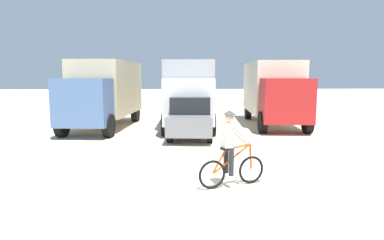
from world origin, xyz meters
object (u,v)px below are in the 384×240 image
box_truck_tan_camper (105,91)px  sedan_parked (191,117)px  box_truck_grey_hauler (188,90)px  box_truck_cream_rv (273,90)px  cyclist_orange_shirt (230,151)px

box_truck_tan_camper → sedan_parked: bearing=-34.1°
box_truck_tan_camper → box_truck_grey_hauler: size_ratio=1.02×
box_truck_cream_rv → sedan_parked: size_ratio=1.59×
box_truck_tan_camper → box_truck_grey_hauler: same height
box_truck_tan_camper → box_truck_cream_rv: same height
box_truck_grey_hauler → box_truck_cream_rv: 4.58m
cyclist_orange_shirt → box_truck_grey_hauler: bearing=93.8°
sedan_parked → cyclist_orange_shirt: cyclist_orange_shirt is taller
box_truck_tan_camper → box_truck_cream_rv: (8.79, 0.58, 0.00)m
box_truck_tan_camper → box_truck_cream_rv: 8.81m
sedan_parked → cyclist_orange_shirt: (0.63, -6.47, -0.04)m
box_truck_cream_rv → sedan_parked: 5.79m
box_truck_cream_rv → cyclist_orange_shirt: (-3.92, -9.92, -1.03)m
sedan_parked → cyclist_orange_shirt: size_ratio=2.39×
sedan_parked → box_truck_grey_hauler: bearing=90.2°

